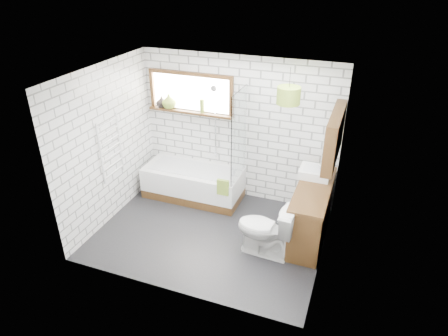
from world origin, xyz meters
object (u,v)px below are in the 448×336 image
at_px(vanity, 312,212).
at_px(bathtub, 193,183).
at_px(toilet, 265,229).
at_px(basin, 315,172).
at_px(pendant, 289,95).

bearing_deg(vanity, bathtub, 168.85).
relative_size(bathtub, toilet, 2.05).
distance_m(bathtub, vanity, 2.20).
height_order(vanity, basin, basin).
height_order(basin, pendant, pendant).
bearing_deg(basin, bathtub, 177.46).
relative_size(bathtub, pendant, 5.08).
bearing_deg(bathtub, basin, -2.54).
distance_m(toilet, pendant, 1.92).
bearing_deg(toilet, vanity, 143.26).
height_order(bathtub, pendant, pendant).
relative_size(bathtub, basin, 3.80).
bearing_deg(toilet, basin, 156.99).
relative_size(basin, pendant, 1.34).
distance_m(vanity, pendant, 1.78).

